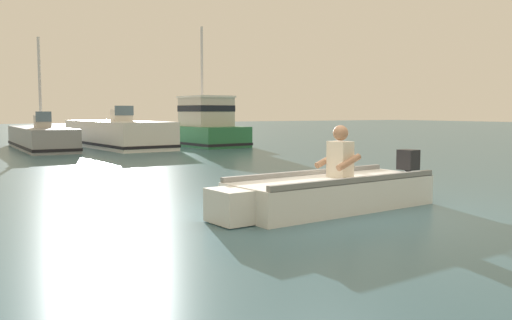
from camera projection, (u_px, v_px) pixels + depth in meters
ground_plane at (323, 211)px, 7.58m from camera, size 120.00×120.00×0.00m
rowboat_with_person at (328, 192)px, 7.66m from camera, size 3.73×1.41×1.19m
moored_boat_grey at (41, 139)px, 19.96m from camera, size 1.64×6.33×4.06m
moored_boat_white at (117, 135)px, 20.93m from camera, size 2.72×6.60×1.60m
moored_boat_green at (203, 127)px, 21.89m from camera, size 2.43×4.67×4.74m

